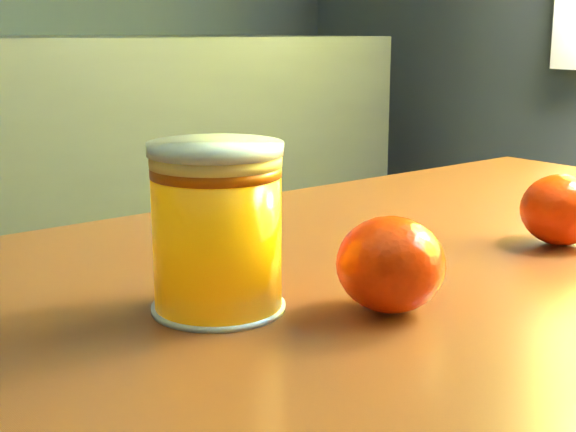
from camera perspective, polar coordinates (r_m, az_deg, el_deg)
table at (r=0.67m, az=13.34°, el=-11.50°), size 1.07×0.83×0.73m
juice_glass at (r=0.53m, az=-5.07°, el=-0.91°), size 0.09×0.09×0.11m
orange_front at (r=0.53m, az=7.32°, el=-3.42°), size 0.09×0.09×0.06m
orange_back at (r=0.73m, az=18.87°, el=0.43°), size 0.09×0.09×0.06m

